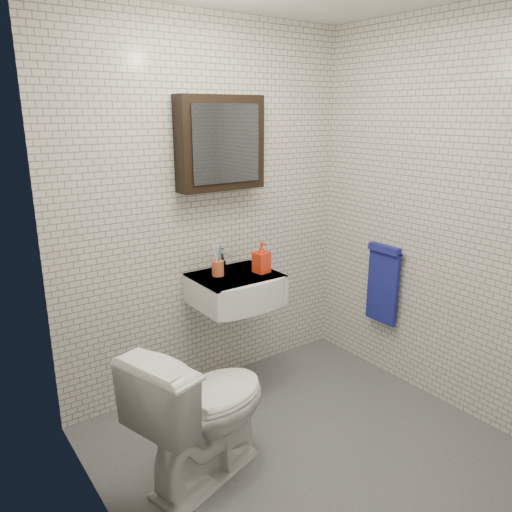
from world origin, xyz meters
name	(u,v)px	position (x,y,z in m)	size (l,w,h in m)	color
ground	(302,446)	(0.00, 0.00, 0.01)	(2.20, 2.00, 0.01)	#4E5055
room_shell	(309,200)	(0.00, 0.00, 1.47)	(2.22, 2.02, 2.51)	silver
washbasin	(238,289)	(0.05, 0.73, 0.76)	(0.55, 0.50, 0.20)	white
faucet	(222,259)	(0.05, 0.93, 0.92)	(0.06, 0.20, 0.15)	silver
mirror_cabinet	(220,143)	(0.05, 0.93, 1.70)	(0.60, 0.15, 0.60)	black
towel_rail	(383,281)	(1.04, 0.35, 0.72)	(0.09, 0.30, 0.58)	silver
toothbrush_cup	(218,267)	(-0.05, 0.82, 0.91)	(0.10, 0.10, 0.22)	#C35430
soap_bottle	(262,257)	(0.22, 0.71, 0.96)	(0.10, 0.10, 0.21)	orange
toilet	(204,409)	(-0.57, 0.14, 0.40)	(0.45, 0.79, 0.80)	white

